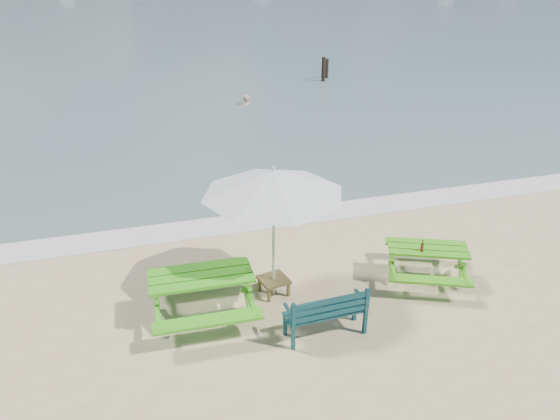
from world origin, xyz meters
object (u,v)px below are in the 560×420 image
object	(u,v)px
picnic_table_left	(202,296)
patio_umbrella	(273,182)
swimmer	(246,114)
picnic_table_right	(426,264)
side_table	(274,286)
beer_bottle	(422,247)
park_bench	(325,321)

from	to	relation	value
picnic_table_left	patio_umbrella	distance (m)	2.20
patio_umbrella	swimmer	size ratio (longest dim) A/B	1.79
swimmer	picnic_table_right	bearing A→B (deg)	-88.68
picnic_table_right	swimmer	size ratio (longest dim) A/B	1.28
side_table	picnic_table_right	bearing A→B (deg)	-6.72
beer_bottle	side_table	bearing A→B (deg)	170.63
picnic_table_left	picnic_table_right	distance (m)	4.10
picnic_table_right	side_table	distance (m)	2.82
picnic_table_right	park_bench	bearing A→B (deg)	-157.21
picnic_table_left	patio_umbrella	world-z (taller)	patio_umbrella
picnic_table_right	swimmer	world-z (taller)	picnic_table_right
patio_umbrella	beer_bottle	world-z (taller)	patio_umbrella
picnic_table_left	picnic_table_right	size ratio (longest dim) A/B	0.95
picnic_table_right	side_table	bearing A→B (deg)	173.28
picnic_table_right	patio_umbrella	xyz separation A→B (m)	(-2.80, 0.33, 1.81)
park_bench	picnic_table_right	bearing A→B (deg)	22.79
patio_umbrella	picnic_table_right	bearing A→B (deg)	-6.72
patio_umbrella	beer_bottle	bearing A→B (deg)	-9.37
side_table	swimmer	bearing A→B (deg)	79.09
beer_bottle	swimmer	distance (m)	13.40
park_bench	beer_bottle	world-z (taller)	beer_bottle
park_bench	patio_umbrella	size ratio (longest dim) A/B	0.47
picnic_table_right	patio_umbrella	distance (m)	3.35
side_table	beer_bottle	distance (m)	2.71
picnic_table_left	swimmer	world-z (taller)	picnic_table_left
picnic_table_right	side_table	size ratio (longest dim) A/B	3.59
side_table	patio_umbrella	world-z (taller)	patio_umbrella
park_bench	side_table	distance (m)	1.39
picnic_table_left	swimmer	xyz separation A→B (m)	(3.79, 13.22, -0.76)
swimmer	park_bench	bearing A→B (deg)	-98.09
picnic_table_right	picnic_table_left	bearing A→B (deg)	179.51
picnic_table_left	side_table	distance (m)	1.35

